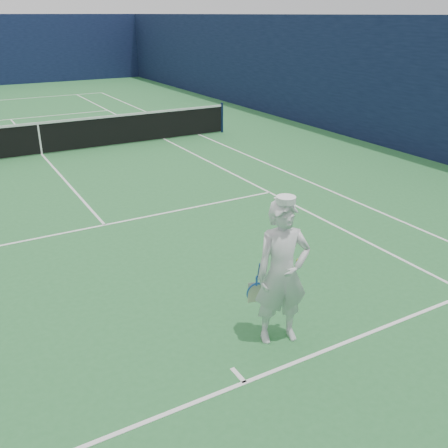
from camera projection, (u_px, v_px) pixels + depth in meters
name	position (u px, v px, depth m)	size (l,w,h in m)	color
ground	(42.00, 155.00, 15.41)	(80.00, 80.00, 0.00)	#2A6F37
court_markings	(42.00, 155.00, 15.41)	(11.03, 23.83, 0.01)	white
windscreen_fence	(32.00, 88.00, 14.63)	(20.12, 36.12, 4.00)	#0F1739
tennis_net	(39.00, 137.00, 15.20)	(12.88, 0.09, 1.07)	#141E4C
tennis_player	(282.00, 273.00, 6.35)	(0.81, 0.68, 2.02)	silver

